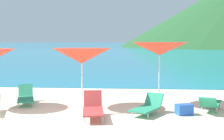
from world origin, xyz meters
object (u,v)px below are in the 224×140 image
Objects in this scene: lounge_chair_0 at (93,108)px; lounge_chair_8 at (210,103)px; umbrella_4 at (82,56)px; lounge_chair_10 at (148,106)px; umbrella_5 at (160,49)px; lounge_chair_3 at (26,97)px; cooler_box at (184,109)px.

lounge_chair_0 is 3.94m from lounge_chair_8.
umbrella_4 reaches higher than lounge_chair_0.
umbrella_4 is at bearing -177.19° from lounge_chair_10.
lounge_chair_8 is 2.16m from lounge_chair_10.
umbrella_5 reaches higher than umbrella_4.
lounge_chair_0 is (0.64, -1.70, -1.49)m from umbrella_4.
lounge_chair_3 is 5.80m from cooler_box.
lounge_chair_10 is at bearing 34.74° from lounge_chair_8.
umbrella_4 is at bearing 143.82° from cooler_box.
lounge_chair_10 reaches higher than lounge_chair_8.
umbrella_5 is 4.59× the size of cooler_box.
lounge_chair_8 is (3.75, 1.22, -0.03)m from lounge_chair_0.
umbrella_5 is (2.76, 0.74, 0.24)m from umbrella_4.
cooler_box is at bearing -32.36° from lounge_chair_3.
lounge_chair_10 is 2.94× the size of cooler_box.
umbrella_5 is at bearing -17.98° from lounge_chair_8.
umbrella_5 is at bearing 103.54° from lounge_chair_10.
umbrella_5 reaches higher than lounge_chair_10.
umbrella_4 is 4.55× the size of cooler_box.
umbrella_4 is at bearing -27.75° from lounge_chair_3.
umbrella_5 is at bearing 91.75° from cooler_box.
lounge_chair_0 is 0.90× the size of lounge_chair_8.
lounge_chair_3 is at bearing -175.24° from umbrella_5.
umbrella_5 is 2.66m from cooler_box.
umbrella_5 reaches higher than lounge_chair_8.
umbrella_4 is at bearing 101.55° from lounge_chair_0.
cooler_box is (-0.93, -0.51, -0.12)m from lounge_chair_8.
lounge_chair_8 is (1.62, -1.22, -1.76)m from umbrella_5.
lounge_chair_3 reaches higher than lounge_chair_10.
lounge_chair_8 is at bearing 8.76° from cooler_box.
lounge_chair_0 is at bearing -54.83° from lounge_chair_3.
lounge_chair_0 is at bearing -131.04° from umbrella_5.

